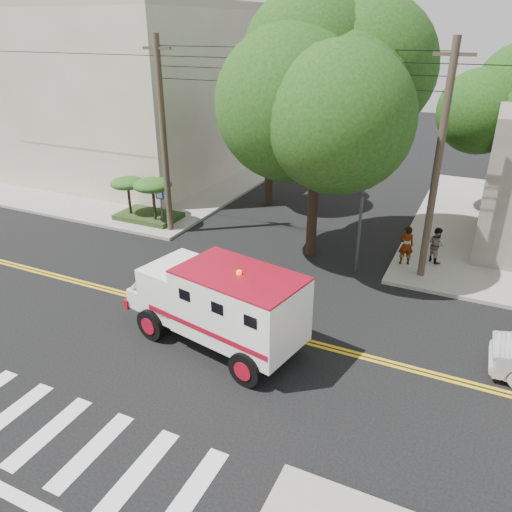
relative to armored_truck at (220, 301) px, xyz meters
The scene contains 13 objects.
ground 2.38m from the armored_truck, 134.46° to the left, with size 100.00×100.00×0.00m, color black.
sidewalk_nw 20.94m from the armored_truck, 134.95° to the left, with size 17.00×17.00×0.15m, color gray.
building_left 23.64m from the armored_truck, 135.83° to the left, with size 16.00×14.00×10.00m, color #AFAB90.
utility_pole_left 10.43m from the armored_truck, 133.28° to the left, with size 0.28×0.28×9.00m, color #382D23.
utility_pole_right 9.49m from the armored_truck, 56.03° to the left, with size 0.28×0.28×9.00m, color #382D23.
tree_main 9.40m from the armored_truck, 84.82° to the left, with size 6.08×5.70×9.85m.
tree_left 14.27m from the armored_truck, 106.77° to the left, with size 4.48×4.20×7.70m.
traffic_signal 7.37m from the armored_truck, 69.74° to the left, with size 0.15×0.18×3.60m.
accessibility_sign 10.55m from the armored_truck, 135.01° to the left, with size 0.45×0.10×2.02m.
palm_planter 11.75m from the armored_truck, 137.72° to the left, with size 3.52×2.63×2.36m.
armored_truck is the anchor object (origin of this frame).
pedestrian_a 9.27m from the armored_truck, 62.72° to the left, with size 0.61×0.40×1.69m, color gray.
pedestrian_b 10.49m from the armored_truck, 59.31° to the left, with size 0.74×0.58×1.53m, color gray.
Camera 1 is at (7.96, -12.84, 9.28)m, focal length 35.00 mm.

